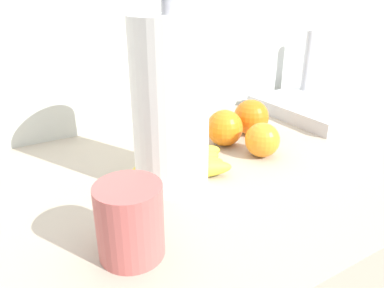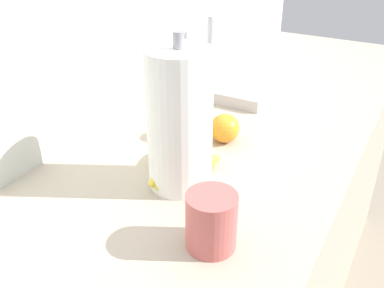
% 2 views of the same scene
% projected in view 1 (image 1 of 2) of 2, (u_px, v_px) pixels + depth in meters
% --- Properties ---
extents(wall_back, '(2.39, 0.06, 1.30)m').
position_uv_depth(wall_back, '(207.00, 174.00, 1.14)').
color(wall_back, silver).
rests_on(wall_back, ground).
extents(banana_bunch, '(0.20, 0.16, 0.04)m').
position_uv_depth(banana_bunch, '(175.00, 162.00, 0.68)').
color(banana_bunch, gold).
rests_on(banana_bunch, counter).
extents(orange_far_right, '(0.07, 0.07, 0.07)m').
position_uv_depth(orange_far_right, '(262.00, 140.00, 0.73)').
color(orange_far_right, orange).
rests_on(orange_far_right, counter).
extents(orange_front, '(0.08, 0.08, 0.08)m').
position_uv_depth(orange_front, '(251.00, 117.00, 0.84)').
color(orange_front, orange).
rests_on(orange_front, counter).
extents(orange_center, '(0.08, 0.08, 0.08)m').
position_uv_depth(orange_center, '(225.00, 128.00, 0.79)').
color(orange_center, orange).
rests_on(orange_center, counter).
extents(paper_towel_roll, '(0.13, 0.13, 0.31)m').
position_uv_depth(paper_towel_roll, '(170.00, 106.00, 0.59)').
color(paper_towel_roll, white).
rests_on(paper_towel_roll, counter).
extents(sink_basin, '(0.36, 0.29, 0.21)m').
position_uv_depth(sink_basin, '(330.00, 103.00, 1.02)').
color(sink_basin, '#B7BABF').
rests_on(sink_basin, counter).
extents(mug, '(0.09, 0.09, 0.10)m').
position_uv_depth(mug, '(130.00, 221.00, 0.46)').
color(mug, '#BF5A56').
rests_on(mug, counter).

